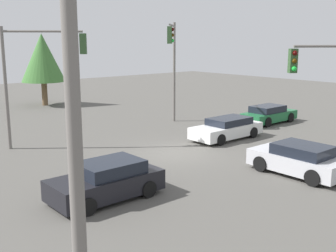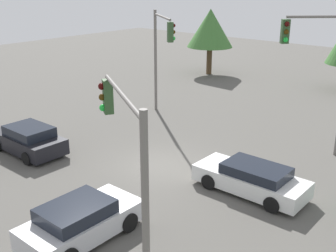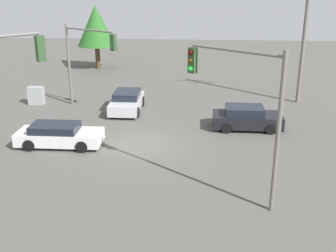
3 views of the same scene
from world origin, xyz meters
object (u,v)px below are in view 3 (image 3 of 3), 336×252
object	(u,v)px
traffic_signal_main	(241,97)
electrical_cabinet	(36,95)
traffic_signal_aux	(87,52)
sedan_dark	(247,118)
sedan_white	(59,135)
sedan_silver	(127,102)

from	to	relation	value
traffic_signal_main	electrical_cabinet	size ratio (longest dim) A/B	5.00
traffic_signal_aux	electrical_cabinet	distance (m)	5.36
traffic_signal_main	traffic_signal_aux	world-z (taller)	traffic_signal_main
traffic_signal_main	traffic_signal_aux	bearing A→B (deg)	-15.57
sedan_dark	sedan_white	world-z (taller)	sedan_dark
sedan_dark	traffic_signal_aux	size ratio (longest dim) A/B	0.73
sedan_dark	electrical_cabinet	world-z (taller)	sedan_dark
electrical_cabinet	sedan_silver	bearing A→B (deg)	-9.52
sedan_dark	traffic_signal_aux	bearing A→B (deg)	-107.75
sedan_silver	sedan_white	bearing A→B (deg)	67.45
traffic_signal_main	traffic_signal_aux	xyz separation A→B (m)	(-9.15, 11.83, -0.44)
sedan_white	sedan_silver	bearing A→B (deg)	157.45
traffic_signal_main	sedan_dark	bearing A→B (deg)	-62.09
sedan_silver	electrical_cabinet	distance (m)	6.88
sedan_silver	traffic_signal_aux	world-z (taller)	traffic_signal_aux
sedan_silver	traffic_signal_aux	xyz separation A→B (m)	(-2.65, 0.36, 3.29)
sedan_silver	traffic_signal_aux	bearing A→B (deg)	-7.70
sedan_dark	sedan_silver	distance (m)	8.37
electrical_cabinet	traffic_signal_aux	bearing A→B (deg)	-10.67
sedan_white	traffic_signal_main	world-z (taller)	traffic_signal_main
sedan_white	traffic_signal_aux	distance (m)	7.60
sedan_white	traffic_signal_aux	xyz separation A→B (m)	(0.04, 6.82, 3.34)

